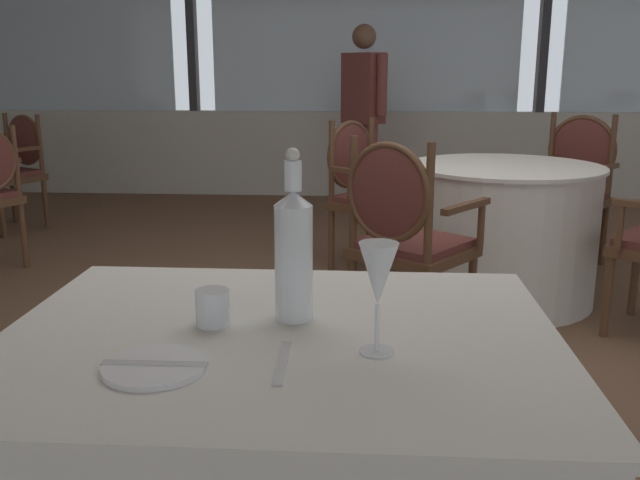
% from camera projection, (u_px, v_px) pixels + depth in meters
% --- Properties ---
extents(ground_plane, '(14.11, 14.11, 0.00)m').
position_uv_depth(ground_plane, '(358.00, 347.00, 3.22)').
color(ground_plane, brown).
extents(window_wall_far, '(10.85, 0.14, 2.68)m').
position_uv_depth(window_wall_far, '(364.00, 89.00, 6.83)').
color(window_wall_far, beige).
rests_on(window_wall_far, ground_plane).
extents(side_plate, '(0.18, 0.18, 0.01)m').
position_uv_depth(side_plate, '(155.00, 366.00, 1.20)').
color(side_plate, white).
rests_on(side_plate, foreground_table).
extents(butter_knife, '(0.19, 0.02, 0.00)m').
position_uv_depth(butter_knife, '(155.00, 364.00, 1.19)').
color(butter_knife, silver).
rests_on(butter_knife, foreground_table).
extents(dinner_fork, '(0.02, 0.18, 0.00)m').
position_uv_depth(dinner_fork, '(282.00, 362.00, 1.22)').
color(dinner_fork, silver).
rests_on(dinner_fork, foreground_table).
extents(water_bottle, '(0.08, 0.08, 0.36)m').
position_uv_depth(water_bottle, '(294.00, 251.00, 1.41)').
color(water_bottle, white).
rests_on(water_bottle, foreground_table).
extents(wine_glass, '(0.07, 0.07, 0.21)m').
position_uv_depth(wine_glass, '(378.00, 277.00, 1.23)').
color(wine_glass, white).
rests_on(wine_glass, foreground_table).
extents(water_tumbler, '(0.07, 0.07, 0.07)m').
position_uv_depth(water_tumbler, '(213.00, 307.00, 1.40)').
color(water_tumbler, white).
rests_on(water_tumbler, foreground_table).
extents(background_table_0, '(1.06, 1.06, 0.75)m').
position_uv_depth(background_table_0, '(501.00, 232.00, 3.83)').
color(background_table_0, silver).
rests_on(background_table_0, ground_plane).
extents(dining_chair_0_0, '(0.66, 0.65, 0.98)m').
position_uv_depth(dining_chair_0_0, '(572.00, 179.00, 4.49)').
color(dining_chair_0_0, brown).
rests_on(dining_chair_0_0, ground_plane).
extents(dining_chair_0_1, '(0.65, 0.66, 0.95)m').
position_uv_depth(dining_chair_0_1, '(365.00, 183.00, 4.41)').
color(dining_chair_0_1, brown).
rests_on(dining_chair_0_1, ground_plane).
extents(dining_chair_0_2, '(0.66, 0.65, 0.97)m').
position_uv_depth(dining_chair_0_2, '(403.00, 228.00, 3.09)').
color(dining_chair_0_2, brown).
rests_on(dining_chair_0_2, ground_plane).
extents(dining_chair_1_1, '(0.64, 0.62, 0.91)m').
position_uv_depth(dining_chair_1_1, '(13.00, 163.00, 5.50)').
color(dining_chair_1_1, brown).
rests_on(dining_chair_1_1, ground_plane).
extents(diner_person_0, '(0.40, 0.40, 1.63)m').
position_uv_depth(diner_person_0, '(363.00, 108.00, 6.02)').
color(diner_person_0, brown).
rests_on(diner_person_0, ground_plane).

